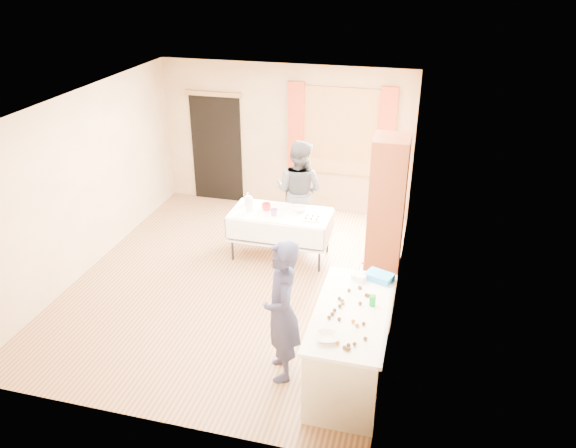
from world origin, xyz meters
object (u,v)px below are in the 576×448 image
(counter, at_px, (350,345))
(woman, at_px, (299,191))
(chair, at_px, (296,215))
(cabinet, at_px, (387,204))
(girl, at_px, (282,312))
(party_table, at_px, (281,230))

(counter, relative_size, woman, 0.99)
(chair, bearing_deg, woman, -72.74)
(counter, distance_m, woman, 3.44)
(cabinet, height_order, counter, cabinet)
(cabinet, bearing_deg, counter, -92.19)
(chair, bearing_deg, counter, -73.08)
(counter, xyz_separation_m, girl, (-0.74, -0.10, 0.38))
(party_table, distance_m, woman, 0.78)
(counter, bearing_deg, cabinet, 87.81)
(cabinet, distance_m, party_table, 1.67)
(cabinet, height_order, party_table, cabinet)
(cabinet, bearing_deg, woman, 159.58)
(cabinet, distance_m, woman, 1.54)
(counter, distance_m, chair, 3.67)
(cabinet, xyz_separation_m, girl, (-0.84, -2.71, -0.17))
(party_table, relative_size, girl, 0.92)
(party_table, height_order, chair, chair)
(chair, bearing_deg, cabinet, -32.62)
(cabinet, height_order, woman, cabinet)
(party_table, bearing_deg, woman, 79.61)
(girl, xyz_separation_m, woman, (-0.60, 3.25, 0.01))
(cabinet, relative_size, girl, 1.21)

